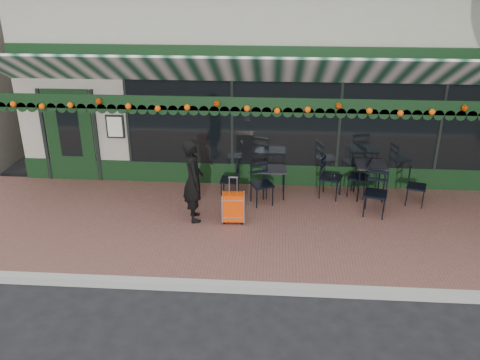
# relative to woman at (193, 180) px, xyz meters

# --- Properties ---
(ground) EXTENTS (80.00, 80.00, 0.00)m
(ground) POSITION_rel_woman_xyz_m (1.62, -2.13, -1.01)
(ground) COLOR black
(ground) RESTS_ON ground
(sidewalk) EXTENTS (18.00, 4.00, 0.15)m
(sidewalk) POSITION_rel_woman_xyz_m (1.62, -0.13, -0.93)
(sidewalk) COLOR brown
(sidewalk) RESTS_ON ground
(curb) EXTENTS (18.00, 0.16, 0.15)m
(curb) POSITION_rel_woman_xyz_m (1.62, -2.21, -0.93)
(curb) COLOR #9E9E99
(curb) RESTS_ON ground
(restaurant_building) EXTENTS (12.00, 9.60, 4.50)m
(restaurant_building) POSITION_rel_woman_xyz_m (1.62, 5.71, 1.26)
(restaurant_building) COLOR gray
(restaurant_building) RESTS_ON ground
(woman) EXTENTS (0.57, 0.72, 1.72)m
(woman) POSITION_rel_woman_xyz_m (0.00, 0.00, 0.00)
(woman) COLOR black
(woman) RESTS_ON sidewalk
(suitcase) EXTENTS (0.44, 0.26, 0.99)m
(suitcase) POSITION_rel_woman_xyz_m (0.80, -0.10, -0.53)
(suitcase) COLOR #E43D07
(suitcase) RESTS_ON sidewalk
(cafe_table_a) EXTENTS (0.64, 0.64, 0.79)m
(cafe_table_a) POSITION_rel_woman_xyz_m (3.70, 1.31, -0.15)
(cafe_table_a) COLOR black
(cafe_table_a) RESTS_ON sidewalk
(cafe_table_b) EXTENTS (0.53, 0.53, 0.66)m
(cafe_table_b) POSITION_rel_woman_xyz_m (1.59, 1.23, -0.27)
(cafe_table_b) COLOR black
(cafe_table_b) RESTS_ON sidewalk
(chair_a_left) EXTENTS (0.57, 0.57, 0.87)m
(chair_a_left) POSITION_rel_woman_xyz_m (3.47, 1.37, -0.42)
(chair_a_left) COLOR black
(chair_a_left) RESTS_ON sidewalk
(chair_a_right) EXTENTS (0.51, 0.51, 0.82)m
(chair_a_right) POSITION_rel_woman_xyz_m (4.64, 1.00, -0.45)
(chair_a_right) COLOR black
(chair_a_right) RESTS_ON sidewalk
(chair_a_front) EXTENTS (0.57, 0.57, 0.93)m
(chair_a_front) POSITION_rel_woman_xyz_m (3.68, 0.44, -0.39)
(chair_a_front) COLOR black
(chair_a_front) RESTS_ON sidewalk
(chair_b_left) EXTENTS (0.43, 0.43, 0.81)m
(chair_b_left) POSITION_rel_woman_xyz_m (0.62, 1.09, -0.46)
(chair_b_left) COLOR black
(chair_b_left) RESTS_ON sidewalk
(chair_b_right) EXTENTS (0.59, 0.59, 0.92)m
(chair_b_right) POSITION_rel_woman_xyz_m (2.85, 1.25, -0.40)
(chair_b_right) COLOR black
(chair_b_right) RESTS_ON sidewalk
(chair_b_front) EXTENTS (0.58, 0.58, 0.89)m
(chair_b_front) POSITION_rel_woman_xyz_m (1.34, 0.80, -0.41)
(chair_b_front) COLOR black
(chair_b_front) RESTS_ON sidewalk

